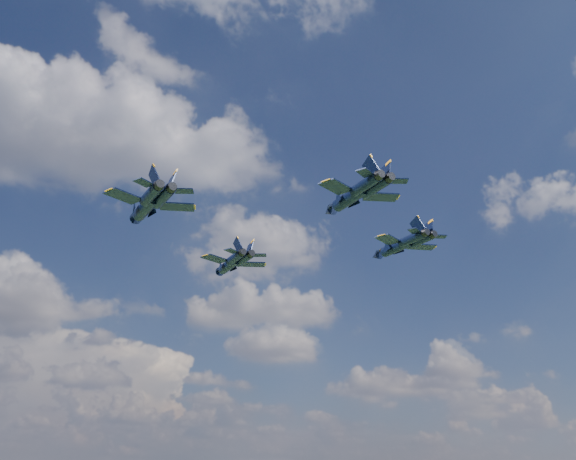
# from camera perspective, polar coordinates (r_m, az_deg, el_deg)

# --- Properties ---
(jet_lead) EXTENTS (11.37, 15.36, 3.62)m
(jet_lead) POSITION_cam_1_polar(r_m,az_deg,el_deg) (111.25, -5.32, -3.12)
(jet_lead) COLOR black
(jet_left) EXTENTS (11.46, 15.66, 3.69)m
(jet_left) POSITION_cam_1_polar(r_m,az_deg,el_deg) (85.63, -12.60, 1.96)
(jet_left) COLOR black
(jet_right) EXTENTS (11.16, 15.37, 3.63)m
(jet_right) POSITION_cam_1_polar(r_m,az_deg,el_deg) (105.47, 9.49, -1.51)
(jet_right) COLOR black
(jet_slot) EXTENTS (10.47, 14.22, 3.35)m
(jet_slot) POSITION_cam_1_polar(r_m,az_deg,el_deg) (78.08, 5.40, 2.83)
(jet_slot) COLOR black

